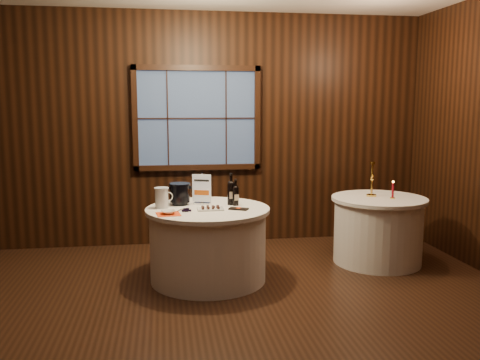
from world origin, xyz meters
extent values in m
plane|color=black|center=(0.00, 0.00, 0.00)|extent=(6.00, 6.00, 0.00)
cube|color=black|center=(0.00, 2.50, 1.50)|extent=(6.00, 0.02, 3.00)
cube|color=#3B507B|center=(0.00, 2.47, 1.65)|extent=(1.50, 0.01, 1.20)
cylinder|color=white|center=(0.00, 1.00, 0.36)|extent=(1.20, 1.20, 0.73)
cylinder|color=white|center=(0.00, 1.00, 0.75)|extent=(1.28, 1.28, 0.04)
cylinder|color=white|center=(2.00, 1.30, 0.36)|extent=(1.00, 1.00, 0.73)
cylinder|color=white|center=(2.00, 1.30, 0.75)|extent=(1.08, 1.08, 0.04)
cube|color=silver|center=(-0.04, 1.21, 0.78)|extent=(0.20, 0.15, 0.02)
cube|color=silver|center=(-0.04, 1.21, 0.95)|extent=(0.03, 0.02, 0.32)
cube|color=silver|center=(-0.04, 1.20, 0.95)|extent=(0.20, 0.08, 0.29)
cylinder|color=black|center=(0.26, 1.13, 0.88)|extent=(0.08, 0.08, 0.22)
sphere|color=black|center=(0.26, 1.13, 0.99)|extent=(0.08, 0.08, 0.08)
cylinder|color=black|center=(0.26, 1.13, 1.05)|extent=(0.03, 0.03, 0.10)
cylinder|color=black|center=(0.26, 1.13, 1.10)|extent=(0.03, 0.03, 0.02)
cube|color=beige|center=(0.26, 1.09, 0.88)|extent=(0.06, 0.01, 0.08)
cylinder|color=black|center=(0.30, 1.08, 0.86)|extent=(0.07, 0.07, 0.18)
sphere|color=black|center=(0.30, 1.08, 0.95)|extent=(0.07, 0.07, 0.07)
cylinder|color=black|center=(0.30, 1.08, 1.00)|extent=(0.03, 0.03, 0.08)
cylinder|color=black|center=(0.30, 1.08, 1.04)|extent=(0.03, 0.03, 0.02)
cube|color=beige|center=(0.30, 1.05, 0.86)|extent=(0.05, 0.01, 0.06)
cylinder|color=black|center=(-0.28, 1.21, 0.78)|extent=(0.16, 0.16, 0.03)
cylinder|color=black|center=(-0.28, 1.21, 0.89)|extent=(0.21, 0.21, 0.18)
cylinder|color=black|center=(-0.28, 1.21, 0.99)|extent=(0.23, 0.23, 0.02)
cube|color=silver|center=(0.02, 0.89, 0.78)|extent=(0.27, 0.18, 0.02)
cube|color=black|center=(0.30, 0.86, 0.78)|extent=(0.21, 0.17, 0.02)
cylinder|color=#362A13|center=(-0.29, 0.85, 0.79)|extent=(0.06, 0.01, 0.03)
cylinder|color=silver|center=(-0.47, 1.07, 0.87)|extent=(0.14, 0.14, 0.20)
cylinder|color=silver|center=(-0.47, 1.07, 0.98)|extent=(0.15, 0.15, 0.01)
torus|color=silver|center=(-0.40, 1.07, 0.88)|extent=(0.10, 0.04, 0.10)
cube|color=red|center=(-0.41, 0.74, 0.77)|extent=(0.25, 0.25, 0.00)
imported|color=silver|center=(-0.41, 0.74, 0.79)|extent=(0.16, 0.16, 0.03)
cylinder|color=gold|center=(1.94, 1.38, 0.78)|extent=(0.11, 0.11, 0.02)
cylinder|color=gold|center=(1.94, 1.38, 0.97)|extent=(0.02, 0.02, 0.35)
cylinder|color=gold|center=(1.94, 1.38, 1.16)|extent=(0.06, 0.06, 0.03)
cylinder|color=gold|center=(2.12, 1.20, 0.78)|extent=(0.06, 0.06, 0.01)
cylinder|color=maroon|center=(2.12, 1.20, 0.87)|extent=(0.02, 0.02, 0.17)
sphere|color=#FFB23F|center=(2.12, 1.20, 0.96)|extent=(0.02, 0.02, 0.02)
camera|label=1|loc=(-0.44, -4.12, 1.82)|focal=38.00mm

